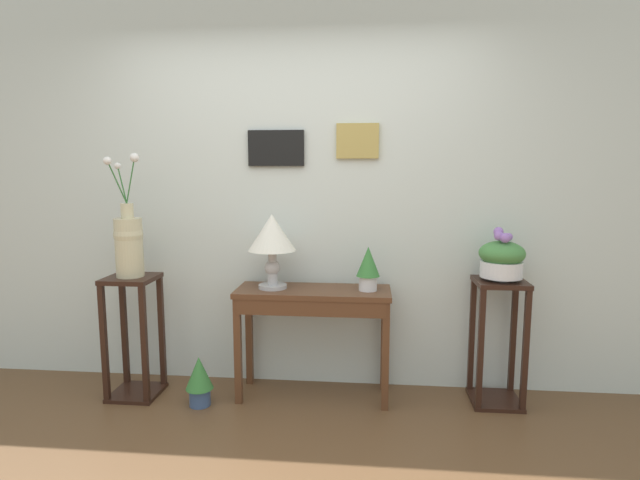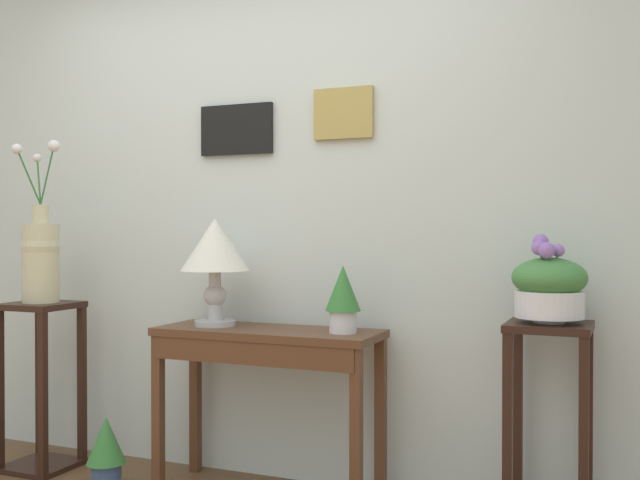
{
  "view_description": "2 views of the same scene",
  "coord_description": "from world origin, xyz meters",
  "px_view_note": "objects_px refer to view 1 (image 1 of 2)",
  "views": [
    {
      "loc": [
        0.5,
        -1.96,
        1.54
      ],
      "look_at": [
        0.18,
        1.3,
        1.08
      ],
      "focal_mm": 28.07,
      "sensor_mm": 36.0,
      "label": 1
    },
    {
      "loc": [
        1.67,
        -1.75,
        1.19
      ],
      "look_at": [
        0.36,
        1.36,
        1.15
      ],
      "focal_mm": 42.33,
      "sensor_mm": 36.0,
      "label": 2
    }
  ],
  "objects_px": {
    "pedestal_stand_left": "(134,337)",
    "pedestal_stand_right": "(497,342)",
    "console_table": "(313,308)",
    "potted_plant_floor": "(199,379)",
    "potted_plant_on_console": "(368,266)",
    "table_lamp": "(272,237)",
    "planter_bowl_wide_right": "(502,258)",
    "flower_vase_tall_left": "(129,240)"
  },
  "relations": [
    {
      "from": "pedestal_stand_left",
      "to": "potted_plant_floor",
      "type": "height_order",
      "value": "pedestal_stand_left"
    },
    {
      "from": "flower_vase_tall_left",
      "to": "console_table",
      "type": "bearing_deg",
      "value": 3.88
    },
    {
      "from": "potted_plant_on_console",
      "to": "pedestal_stand_right",
      "type": "distance_m",
      "value": 0.99
    },
    {
      "from": "table_lamp",
      "to": "potted_plant_on_console",
      "type": "distance_m",
      "value": 0.66
    },
    {
      "from": "pedestal_stand_left",
      "to": "potted_plant_on_console",
      "type": "bearing_deg",
      "value": 3.7
    },
    {
      "from": "pedestal_stand_right",
      "to": "potted_plant_floor",
      "type": "height_order",
      "value": "pedestal_stand_right"
    },
    {
      "from": "potted_plant_on_console",
      "to": "potted_plant_floor",
      "type": "relative_size",
      "value": 0.87
    },
    {
      "from": "console_table",
      "to": "potted_plant_on_console",
      "type": "bearing_deg",
      "value": 3.09
    },
    {
      "from": "flower_vase_tall_left",
      "to": "table_lamp",
      "type": "bearing_deg",
      "value": 6.32
    },
    {
      "from": "pedestal_stand_left",
      "to": "pedestal_stand_right",
      "type": "bearing_deg",
      "value": 2.94
    },
    {
      "from": "pedestal_stand_left",
      "to": "flower_vase_tall_left",
      "type": "xyz_separation_m",
      "value": [
        -0.0,
        0.0,
        0.66
      ]
    },
    {
      "from": "pedestal_stand_left",
      "to": "pedestal_stand_right",
      "type": "xyz_separation_m",
      "value": [
        2.43,
        0.12,
        0.0
      ]
    },
    {
      "from": "table_lamp",
      "to": "potted_plant_on_console",
      "type": "bearing_deg",
      "value": -0.21
    },
    {
      "from": "potted_plant_floor",
      "to": "pedestal_stand_right",
      "type": "bearing_deg",
      "value": 6.94
    },
    {
      "from": "pedestal_stand_right",
      "to": "console_table",
      "type": "bearing_deg",
      "value": -178.0
    },
    {
      "from": "pedestal_stand_left",
      "to": "potted_plant_floor",
      "type": "relative_size",
      "value": 2.49
    },
    {
      "from": "table_lamp",
      "to": "potted_plant_on_console",
      "type": "relative_size",
      "value": 1.71
    },
    {
      "from": "pedestal_stand_right",
      "to": "planter_bowl_wide_right",
      "type": "height_order",
      "value": "planter_bowl_wide_right"
    },
    {
      "from": "potted_plant_on_console",
      "to": "flower_vase_tall_left",
      "type": "xyz_separation_m",
      "value": [
        -1.58,
        -0.1,
        0.17
      ]
    },
    {
      "from": "console_table",
      "to": "planter_bowl_wide_right",
      "type": "relative_size",
      "value": 2.96
    },
    {
      "from": "pedestal_stand_left",
      "to": "pedestal_stand_right",
      "type": "distance_m",
      "value": 2.43
    },
    {
      "from": "flower_vase_tall_left",
      "to": "pedestal_stand_right",
      "type": "distance_m",
      "value": 2.52
    },
    {
      "from": "pedestal_stand_right",
      "to": "potted_plant_floor",
      "type": "relative_size",
      "value": 2.5
    },
    {
      "from": "console_table",
      "to": "flower_vase_tall_left",
      "type": "xyz_separation_m",
      "value": [
        -1.22,
        -0.08,
        0.45
      ]
    },
    {
      "from": "planter_bowl_wide_right",
      "to": "potted_plant_floor",
      "type": "xyz_separation_m",
      "value": [
        -1.94,
        -0.24,
        -0.79
      ]
    },
    {
      "from": "potted_plant_on_console",
      "to": "pedestal_stand_left",
      "type": "distance_m",
      "value": 1.66
    },
    {
      "from": "table_lamp",
      "to": "flower_vase_tall_left",
      "type": "relative_size",
      "value": 0.61
    },
    {
      "from": "table_lamp",
      "to": "planter_bowl_wide_right",
      "type": "distance_m",
      "value": 1.49
    },
    {
      "from": "table_lamp",
      "to": "pedestal_stand_right",
      "type": "bearing_deg",
      "value": 0.79
    },
    {
      "from": "table_lamp",
      "to": "potted_plant_on_console",
      "type": "xyz_separation_m",
      "value": [
        0.64,
        -0.0,
        -0.19
      ]
    },
    {
      "from": "console_table",
      "to": "pedestal_stand_right",
      "type": "distance_m",
      "value": 1.23
    },
    {
      "from": "potted_plant_on_console",
      "to": "pedestal_stand_left",
      "type": "height_order",
      "value": "potted_plant_on_console"
    },
    {
      "from": "potted_plant_on_console",
      "to": "flower_vase_tall_left",
      "type": "bearing_deg",
      "value": -176.3
    },
    {
      "from": "potted_plant_on_console",
      "to": "potted_plant_floor",
      "type": "distance_m",
      "value": 1.33
    },
    {
      "from": "console_table",
      "to": "potted_plant_floor",
      "type": "distance_m",
      "value": 0.87
    },
    {
      "from": "console_table",
      "to": "table_lamp",
      "type": "relative_size",
      "value": 2.06
    },
    {
      "from": "flower_vase_tall_left",
      "to": "planter_bowl_wide_right",
      "type": "xyz_separation_m",
      "value": [
        2.43,
        0.12,
        -0.1
      ]
    },
    {
      "from": "console_table",
      "to": "flower_vase_tall_left",
      "type": "bearing_deg",
      "value": -176.12
    },
    {
      "from": "table_lamp",
      "to": "flower_vase_tall_left",
      "type": "xyz_separation_m",
      "value": [
        -0.94,
        -0.1,
        -0.02
      ]
    },
    {
      "from": "potted_plant_on_console",
      "to": "planter_bowl_wide_right",
      "type": "bearing_deg",
      "value": 1.44
    },
    {
      "from": "pedestal_stand_right",
      "to": "pedestal_stand_left",
      "type": "bearing_deg",
      "value": -177.06
    },
    {
      "from": "console_table",
      "to": "potted_plant_floor",
      "type": "xyz_separation_m",
      "value": [
        -0.73,
        -0.19,
        -0.44
      ]
    }
  ]
}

